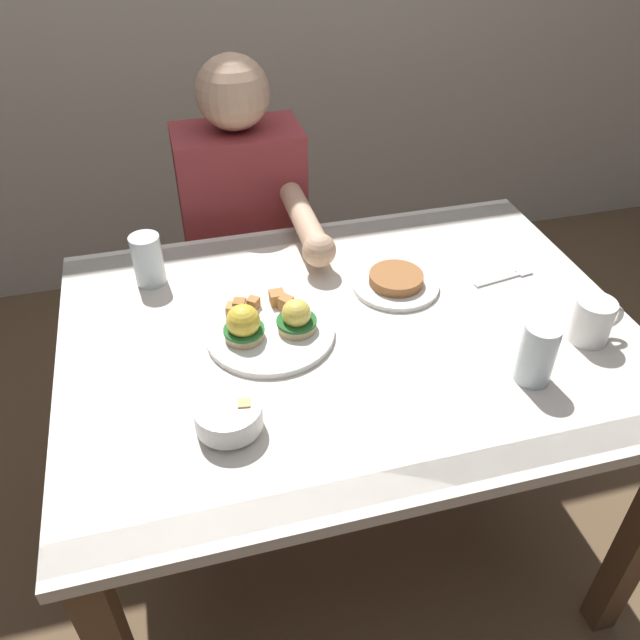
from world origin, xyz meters
name	(u,v)px	position (x,y,z in m)	size (l,w,h in m)	color
ground_plane	(343,533)	(0.00, 0.00, 0.00)	(6.00, 6.00, 0.00)	brown
dining_table	(349,367)	(0.00, 0.00, 0.63)	(1.20, 0.90, 0.74)	silver
eggs_benedict_plate	(268,326)	(-0.17, 0.03, 0.76)	(0.27, 0.27, 0.09)	white
fruit_bowl	(229,416)	(-0.29, -0.21, 0.77)	(0.12, 0.12, 0.06)	white
coffee_mug	(593,319)	(0.47, -0.15, 0.79)	(0.11, 0.08, 0.09)	white
fork	(507,277)	(0.41, 0.09, 0.74)	(0.16, 0.04, 0.00)	silver
water_glass_near	(148,262)	(-0.40, 0.29, 0.79)	(0.07, 0.07, 0.12)	silver
water_glass_far	(536,357)	(0.29, -0.23, 0.79)	(0.07, 0.07, 0.13)	silver
side_plate	(396,282)	(0.15, 0.12, 0.75)	(0.20, 0.20, 0.04)	white
diner_person	(247,234)	(-0.12, 0.60, 0.65)	(0.34, 0.54, 1.14)	#33333D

